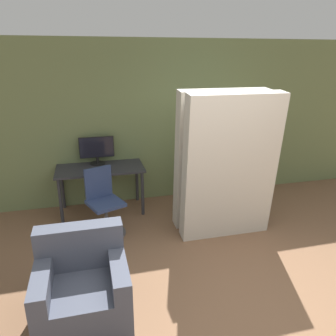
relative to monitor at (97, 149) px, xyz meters
name	(u,v)px	position (x,y,z in m)	size (l,w,h in m)	color
ground_plane	(259,332)	(1.27, -3.11, -1.00)	(16.00, 16.00, 0.00)	brown
wall_back	(171,122)	(1.27, 0.17, 0.35)	(8.00, 0.06, 2.70)	#6B7A4C
desk	(100,173)	(0.03, -0.20, -0.34)	(1.36, 0.69, 0.75)	#2D2D33
monitor	(97,149)	(0.00, 0.00, 0.00)	(0.55, 0.24, 0.45)	black
office_chair	(104,208)	(0.02, -0.93, -0.60)	(0.57, 0.57, 0.96)	#4C4C51
bookshelf	(226,148)	(2.26, 0.03, -0.14)	(0.70, 0.28, 1.67)	beige
mattress_near	(231,168)	(1.68, -1.42, 0.01)	(1.28, 0.42, 2.02)	beige
mattress_far	(220,160)	(1.68, -1.05, 0.01)	(1.28, 0.40, 2.02)	beige
armchair	(83,287)	(-0.29, -2.47, -0.68)	(0.85, 0.80, 0.85)	#474C5B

